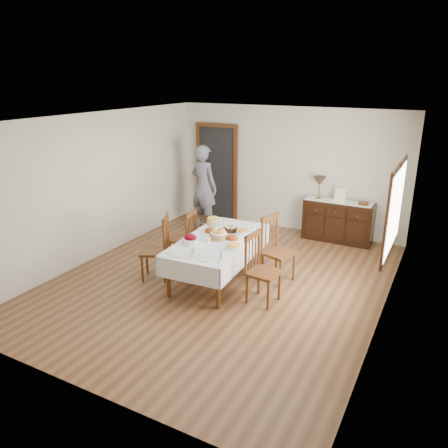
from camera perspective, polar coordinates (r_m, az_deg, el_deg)
The scene contains 26 objects.
ground at distance 7.23m, azimuth -0.38°, elevation -7.37°, with size 6.00×6.00×0.00m, color brown.
room_shell at distance 7.10m, azimuth 0.19°, elevation 6.21°, with size 5.02×6.02×2.65m.
dining_table at distance 7.03m, azimuth -0.75°, elevation -2.61°, with size 1.16×2.12×0.71m.
chair_left_near at distance 7.18m, azimuth -8.63°, elevation -3.06°, with size 0.59×0.59×1.07m.
chair_left_far at distance 7.75m, azimuth -5.15°, elevation -1.66°, with size 0.44×0.44×0.97m.
chair_right_near at distance 6.42m, azimuth 4.78°, elevation -5.74°, with size 0.48×0.48×1.05m.
chair_right_far at distance 7.11m, azimuth 6.83°, elevation -3.19°, with size 0.56×0.56×1.08m.
sideboard at distance 9.06m, azimuth 14.67°, elevation 0.35°, with size 1.36×0.50×0.82m.
person at distance 9.43m, azimuth -2.66°, elevation 5.21°, with size 0.61×0.39×1.94m, color slate.
bread_basket at distance 6.96m, azimuth -0.73°, elevation -1.38°, with size 0.29×0.29×0.17m.
egg_basket at distance 7.32m, azimuth 0.80°, elevation -0.66°, with size 0.25×0.25×0.11m.
ham_platter_a at distance 7.25m, azimuth -1.83°, elevation -0.96°, with size 0.32×0.32×0.11m.
ham_platter_b at distance 6.93m, azimuth 1.06°, elevation -1.91°, with size 0.31×0.31×0.11m.
beet_bowl at distance 6.80m, azimuth -4.40°, elevation -2.06°, with size 0.26×0.26×0.16m.
carrot_bowl at distance 7.20m, azimuth 2.36°, elevation -1.00°, with size 0.20×0.20×0.08m.
pineapple_bowl at distance 7.61m, azimuth -1.42°, elevation 0.34°, with size 0.22×0.22×0.14m.
casserole_dish at distance 6.61m, azimuth 1.26°, elevation -2.94°, with size 0.26×0.26×0.07m.
butter_dish at distance 6.89m, azimuth -2.39°, elevation -1.98°, with size 0.14×0.10×0.07m.
setting_left at distance 6.42m, azimuth -5.24°, elevation -3.79°, with size 0.43×0.31×0.10m.
setting_right at distance 6.25m, azimuth -1.56°, elevation -4.38°, with size 0.43×0.31×0.10m.
glass_far_a at distance 7.62m, azimuth 0.04°, elevation 0.28°, with size 0.07×0.07×0.11m.
glass_far_b at distance 7.46m, azimuth 3.89°, elevation -0.24°, with size 0.07×0.07×0.09m.
runner at distance 8.95m, azimuth 14.76°, elevation 2.87°, with size 1.30×0.35×0.01m.
table_lamp at distance 8.98m, azimuth 12.37°, elevation 5.43°, with size 0.26×0.26×0.46m.
picture_frame at distance 8.86m, azimuth 14.93°, elevation 3.61°, with size 0.22×0.08×0.28m.
deco_bowl at distance 8.83m, azimuth 17.76°, elevation 2.55°, with size 0.20×0.20×0.06m.
Camera 1 is at (3.09, -5.70, 3.20)m, focal length 35.00 mm.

